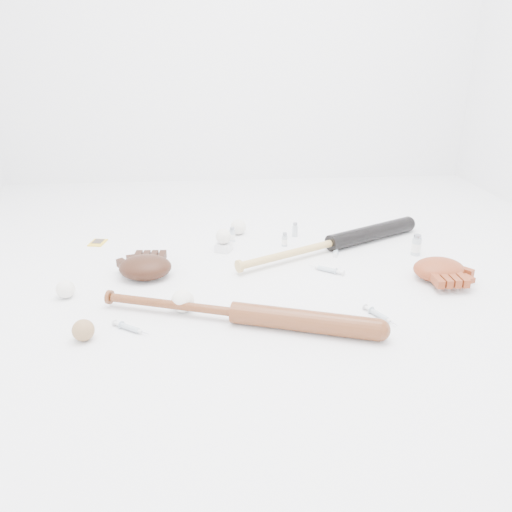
{
  "coord_description": "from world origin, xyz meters",
  "views": [
    {
      "loc": [
        -0.17,
        -1.77,
        0.81
      ],
      "look_at": [
        -0.02,
        0.02,
        0.06
      ],
      "focal_mm": 35.0,
      "sensor_mm": 36.0,
      "label": 1
    }
  ],
  "objects": [
    {
      "name": "glove_dark",
      "position": [
        -0.44,
        -0.0,
        0.04
      ],
      "size": [
        0.25,
        0.25,
        0.09
      ],
      "primitive_type": null,
      "rotation": [
        0.0,
        0.0,
        -0.07
      ],
      "color": "black",
      "rests_on": "ground"
    },
    {
      "name": "baseball_left",
      "position": [
        -0.7,
        -0.15,
        0.03
      ],
      "size": [
        0.06,
        0.06,
        0.06
      ],
      "primitive_type": "sphere",
      "color": "white",
      "rests_on": "ground"
    },
    {
      "name": "baseball_upper",
      "position": [
        -0.06,
        0.44,
        0.04
      ],
      "size": [
        0.07,
        0.07,
        0.07
      ],
      "primitive_type": "sphere",
      "color": "white",
      "rests_on": "ground"
    },
    {
      "name": "vial_2",
      "position": [
        -0.09,
        0.35,
        0.03
      ],
      "size": [
        0.03,
        0.03,
        0.07
      ],
      "primitive_type": "cylinder",
      "color": "silver",
      "rests_on": "ground"
    },
    {
      "name": "baseball_mid",
      "position": [
        -0.29,
        -0.29,
        0.04
      ],
      "size": [
        0.08,
        0.08,
        0.08
      ],
      "primitive_type": "sphere",
      "color": "white",
      "rests_on": "ground"
    },
    {
      "name": "vial_3",
      "position": [
        0.67,
        0.12,
        0.05
      ],
      "size": [
        0.04,
        0.04,
        0.09
      ],
      "primitive_type": "cylinder",
      "color": "silver",
      "rests_on": "ground"
    },
    {
      "name": "bat_dark",
      "position": [
        0.33,
        0.2,
        0.04
      ],
      "size": [
        0.92,
        0.52,
        0.07
      ],
      "primitive_type": null,
      "rotation": [
        0.0,
        0.0,
        0.48
      ],
      "color": "black",
      "rests_on": "ground"
    },
    {
      "name": "syringe_0",
      "position": [
        -0.45,
        -0.4,
        0.01
      ],
      "size": [
        0.14,
        0.11,
        0.02
      ],
      "primitive_type": null,
      "rotation": [
        0.0,
        0.0,
        -0.6
      ],
      "color": "#ADBCC6",
      "rests_on": "ground"
    },
    {
      "name": "syringe_3",
      "position": [
        0.35,
        -0.39,
        0.01
      ],
      "size": [
        0.1,
        0.15,
        0.02
      ],
      "primitive_type": null,
      "rotation": [
        0.0,
        0.0,
        -1.09
      ],
      "color": "#ADBCC6",
      "rests_on": "ground"
    },
    {
      "name": "syringe_2",
      "position": [
        0.35,
        0.18,
        0.01
      ],
      "size": [
        0.07,
        0.15,
        0.02
      ],
      "primitive_type": null,
      "rotation": [
        0.0,
        0.0,
        1.24
      ],
      "color": "#ADBCC6",
      "rests_on": "ground"
    },
    {
      "name": "baseball_on_pedestal",
      "position": [
        -0.14,
        0.24,
        0.07
      ],
      "size": [
        0.07,
        0.07,
        0.07
      ],
      "primitive_type": "sphere",
      "color": "white",
      "rests_on": "pedestal"
    },
    {
      "name": "pedestal",
      "position": [
        -0.14,
        0.24,
        0.02
      ],
      "size": [
        0.08,
        0.08,
        0.04
      ],
      "primitive_type": "cube",
      "rotation": [
        0.0,
        0.0,
        -0.4
      ],
      "color": "white",
      "rests_on": "ground"
    },
    {
      "name": "vial_0",
      "position": [
        0.2,
        0.39,
        0.03
      ],
      "size": [
        0.03,
        0.03,
        0.07
      ],
      "primitive_type": "cylinder",
      "color": "silver",
      "rests_on": "ground"
    },
    {
      "name": "trading_card",
      "position": [
        -0.7,
        0.38,
        0.0
      ],
      "size": [
        0.08,
        0.1,
        0.0
      ],
      "primitive_type": "cube",
      "rotation": [
        0.0,
        0.0,
        -0.18
      ],
      "color": "gold",
      "rests_on": "ground"
    },
    {
      "name": "vial_1",
      "position": [
        0.13,
        0.27,
        0.03
      ],
      "size": [
        0.02,
        0.02,
        0.06
      ],
      "primitive_type": "cylinder",
      "color": "silver",
      "rests_on": "ground"
    },
    {
      "name": "syringe_1",
      "position": [
        0.26,
        -0.02,
        0.01
      ],
      "size": [
        0.15,
        0.12,
        0.02
      ],
      "primitive_type": null,
      "rotation": [
        0.0,
        0.0,
        2.52
      ],
      "color": "#ADBCC6",
      "rests_on": "ground"
    },
    {
      "name": "glove_tan",
      "position": [
        0.67,
        -0.12,
        0.04
      ],
      "size": [
        0.23,
        0.23,
        0.08
      ],
      "primitive_type": null,
      "rotation": [
        0.0,
        0.0,
        3.13
      ],
      "color": "maroon",
      "rests_on": "ground"
    },
    {
      "name": "bat_wood",
      "position": [
        -0.12,
        -0.37,
        0.03
      ],
      "size": [
        0.92,
        0.37,
        0.07
      ],
      "primitive_type": null,
      "rotation": [
        0.0,
        0.0,
        -0.33
      ],
      "color": "brown",
      "rests_on": "ground"
    },
    {
      "name": "baseball_aged",
      "position": [
        -0.57,
        -0.44,
        0.03
      ],
      "size": [
        0.07,
        0.07,
        0.07
      ],
      "primitive_type": "sphere",
      "color": "#987149",
      "rests_on": "ground"
    }
  ]
}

